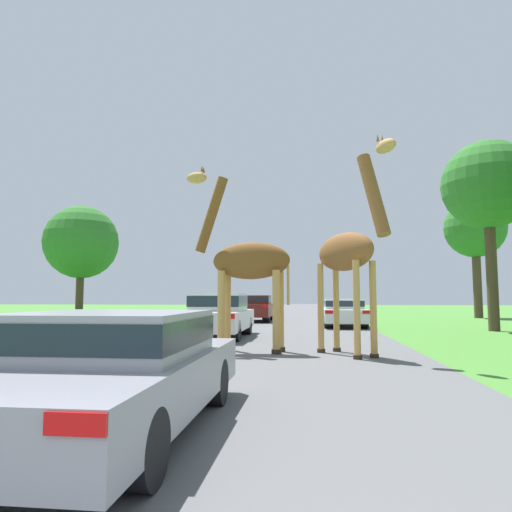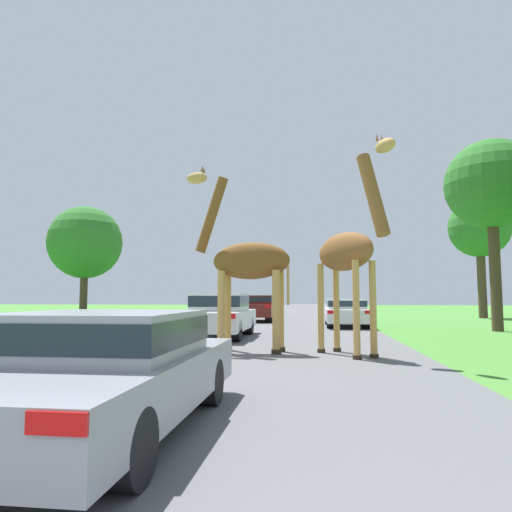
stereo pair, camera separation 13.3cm
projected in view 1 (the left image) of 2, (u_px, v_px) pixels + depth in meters
The scene contains 10 objects.
road at pixel (290, 318), 29.33m from camera, with size 7.69×120.00×0.00m.
giraffe_near_road at pixel (246, 265), 11.45m from camera, with size 2.78×0.91×4.78m.
giraffe_companion at pixel (349, 251), 10.68m from camera, with size 1.84×2.43×4.88m.
car_lead_maroon at pixel (108, 367), 4.60m from camera, with size 1.93×4.27×1.20m.
car_queue_right at pixel (255, 307), 25.48m from camera, with size 1.90×4.12×1.44m.
car_queue_left at pixel (219, 314), 15.32m from camera, with size 1.84×4.60×1.48m.
car_far_ahead at pixel (343, 312), 21.03m from camera, with size 1.86×4.68×1.25m.
tree_centre_back at pixel (475, 229), 29.96m from camera, with size 3.88×3.88×7.83m.
tree_right_cluster at pixel (488, 186), 18.65m from camera, with size 3.63×3.63×7.76m.
tree_far_right at pixel (81, 243), 28.50m from camera, with size 4.54×4.54×7.05m.
Camera 1 is at (1.16, 0.36, 1.35)m, focal length 32.00 mm.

